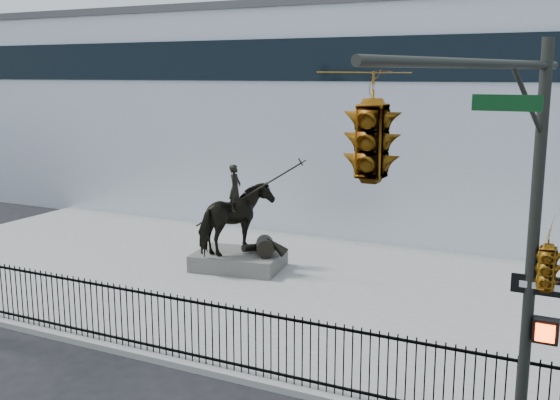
% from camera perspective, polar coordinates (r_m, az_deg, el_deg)
% --- Properties ---
extents(ground, '(120.00, 120.00, 0.00)m').
position_cam_1_polar(ground, '(14.38, -10.43, -16.04)').
color(ground, black).
rests_on(ground, ground).
extents(plaza, '(30.00, 12.00, 0.15)m').
position_cam_1_polar(plaza, '(19.93, 1.76, -7.81)').
color(plaza, gray).
rests_on(plaza, ground).
extents(building, '(44.00, 14.00, 9.00)m').
position_cam_1_polar(building, '(31.23, 11.88, 7.08)').
color(building, white).
rests_on(building, ground).
extents(picket_fence, '(22.10, 0.10, 1.50)m').
position_cam_1_polar(picket_fence, '(14.93, -7.64, -11.10)').
color(picket_fence, black).
rests_on(picket_fence, plaza).
extents(statue_plinth, '(3.10, 2.36, 0.53)m').
position_cam_1_polar(statue_plinth, '(21.74, -3.64, -5.28)').
color(statue_plinth, '#514E4A').
rests_on(statue_plinth, plaza).
extents(equestrian_statue, '(3.60, 2.51, 3.08)m').
position_cam_1_polar(equestrian_statue, '(21.37, -3.54, -1.74)').
color(equestrian_statue, black).
rests_on(equestrian_statue, statue_plinth).
extents(traffic_signal_right, '(2.17, 6.86, 7.00)m').
position_cam_1_polar(traffic_signal_right, '(8.44, 16.55, -0.65)').
color(traffic_signal_right, '#262924').
rests_on(traffic_signal_right, ground).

